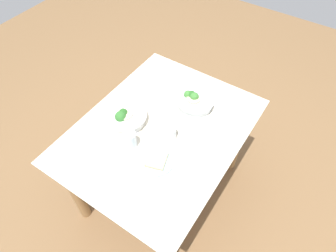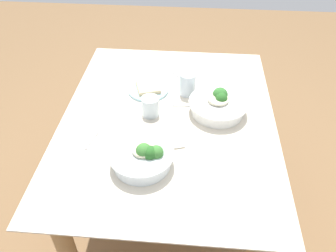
{
  "view_description": "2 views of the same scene",
  "coord_description": "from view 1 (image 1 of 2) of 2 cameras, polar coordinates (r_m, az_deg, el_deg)",
  "views": [
    {
      "loc": [
        0.88,
        0.64,
        2.08
      ],
      "look_at": [
        -0.04,
        0.02,
        0.73
      ],
      "focal_mm": 31.71,
      "sensor_mm": 36.0,
      "label": 1
    },
    {
      "loc": [
        -1.11,
        -0.09,
        1.65
      ],
      "look_at": [
        -0.05,
        -0.0,
        0.73
      ],
      "focal_mm": 36.64,
      "sensor_mm": 36.0,
      "label": 2
    }
  ],
  "objects": [
    {
      "name": "water_glass_center",
      "position": [
        1.67,
        0.32,
        -1.3
      ],
      "size": [
        0.07,
        0.07,
        0.09
      ],
      "primitive_type": "cylinder",
      "color": "silver",
      "rests_on": "dining_table"
    },
    {
      "name": "napkin_folded_upper",
      "position": [
        1.79,
        0.72,
        1.37
      ],
      "size": [
        0.22,
        0.19,
        0.01
      ],
      "primitive_type": "cube",
      "rotation": [
        0.0,
        0.0,
        0.28
      ],
      "color": "#B1A997",
      "rests_on": "dining_table"
    },
    {
      "name": "table_knife_left",
      "position": [
        1.74,
        5.05,
        -0.75
      ],
      "size": [
        0.21,
        0.05,
        0.0
      ],
      "primitive_type": "cube",
      "rotation": [
        0.0,
        0.0,
        3.32
      ],
      "color": "#B7B7BC",
      "rests_on": "dining_table"
    },
    {
      "name": "table_knife_right",
      "position": [
        1.61,
        -8.76,
        -7.48
      ],
      "size": [
        0.17,
        0.13,
        0.0
      ],
      "primitive_type": "cube",
      "rotation": [
        0.0,
        0.0,
        0.66
      ],
      "color": "#B7B7BC",
      "rests_on": "dining_table"
    },
    {
      "name": "fork_by_near_bowl",
      "position": [
        1.74,
        9.26,
        -1.39
      ],
      "size": [
        0.11,
        0.03,
        0.0
      ],
      "rotation": [
        0.0,
        0.0,
        6.08
      ],
      "color": "#B7B7BC",
      "rests_on": "dining_table"
    },
    {
      "name": "broccoli_bowl_far",
      "position": [
        1.84,
        5.1,
        4.67
      ],
      "size": [
        0.23,
        0.23,
        0.1
      ],
      "color": "white",
      "rests_on": "dining_table"
    },
    {
      "name": "bread_side_plate",
      "position": [
        1.6,
        -2.17,
        -6.67
      ],
      "size": [
        0.19,
        0.19,
        0.03
      ],
      "color": "#99C6D1",
      "rests_on": "dining_table"
    },
    {
      "name": "broccoli_bowl_near",
      "position": [
        1.77,
        -8.2,
        1.68
      ],
      "size": [
        0.25,
        0.25,
        0.1
      ],
      "color": "white",
      "rests_on": "dining_table"
    },
    {
      "name": "water_glass_side",
      "position": [
        1.64,
        -7.3,
        -2.65
      ],
      "size": [
        0.07,
        0.07,
        0.1
      ],
      "primitive_type": "cylinder",
      "color": "silver",
      "rests_on": "dining_table"
    },
    {
      "name": "dining_table",
      "position": [
        1.84,
        -1.38,
        -3.12
      ],
      "size": [
        1.15,
        0.9,
        0.72
      ],
      "color": "beige",
      "rests_on": "ground_plane"
    },
    {
      "name": "fork_by_far_bowl",
      "position": [
        1.72,
        -4.88,
        -1.71
      ],
      "size": [
        0.02,
        0.1,
        0.0
      ],
      "rotation": [
        0.0,
        0.0,
        4.8
      ],
      "color": "#B7B7BC",
      "rests_on": "dining_table"
    },
    {
      "name": "ground_plane",
      "position": [
        2.35,
        -1.11,
        -11.79
      ],
      "size": [
        6.0,
        6.0,
        0.0
      ],
      "primitive_type": "plane",
      "color": "brown"
    }
  ]
}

